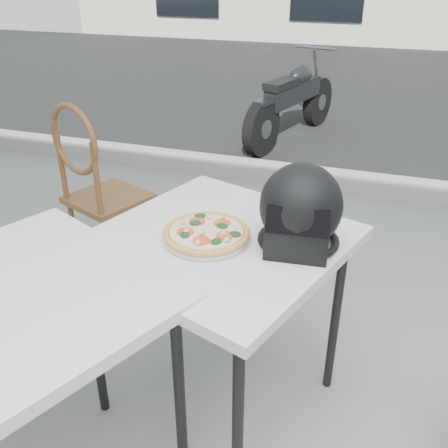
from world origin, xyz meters
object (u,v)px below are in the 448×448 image
(pizza, at_px, (207,232))
(cafe_table_side, at_px, (8,318))
(helmet, at_px, (300,211))
(motorcycle, at_px, (293,102))
(cafe_chair_side, at_px, (95,182))
(cafe_table_main, at_px, (218,254))
(plate, at_px, (207,238))

(pizza, bearing_deg, cafe_table_side, -129.18)
(pizza, distance_m, helmet, 0.34)
(motorcycle, bearing_deg, cafe_table_side, -74.46)
(helmet, relative_size, cafe_table_side, 0.29)
(cafe_table_side, distance_m, motorcycle, 4.24)
(cafe_chair_side, bearing_deg, pizza, 163.00)
(cafe_table_main, distance_m, cafe_table_side, 0.75)
(helmet, distance_m, cafe_chair_side, 1.52)
(cafe_table_main, xyz_separation_m, plate, (-0.03, -0.04, 0.08))
(pizza, xyz_separation_m, cafe_chair_side, (-0.97, 0.78, -0.25))
(cafe_table_main, bearing_deg, plate, -131.28)
(plate, relative_size, helmet, 0.93)
(plate, distance_m, pizza, 0.02)
(plate, bearing_deg, helmet, 13.33)
(plate, distance_m, motorcycle, 3.73)
(plate, height_order, cafe_table_side, plate)
(cafe_table_side, xyz_separation_m, motorcycle, (0.03, 4.23, -0.35))
(cafe_chair_side, bearing_deg, plate, 162.99)
(pizza, bearing_deg, cafe_chair_side, 141.27)
(cafe_table_side, bearing_deg, cafe_chair_side, 111.92)
(helmet, bearing_deg, plate, -172.40)
(cafe_table_main, height_order, plate, plate)
(cafe_table_main, distance_m, pizza, 0.11)
(pizza, relative_size, motorcycle, 0.23)
(cafe_table_main, distance_m, motorcycle, 3.69)
(cafe_table_main, bearing_deg, pizza, -131.30)
(plate, relative_size, cafe_table_side, 0.27)
(motorcycle, bearing_deg, cafe_chair_side, -85.00)
(cafe_table_main, bearing_deg, cafe_chair_side, 143.42)
(plate, height_order, motorcycle, motorcycle)
(cafe_table_main, relative_size, pizza, 2.61)
(pizza, height_order, helmet, helmet)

